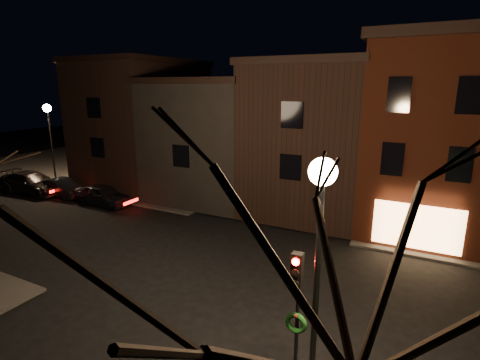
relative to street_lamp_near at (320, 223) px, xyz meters
name	(u,v)px	position (x,y,z in m)	size (l,w,h in m)	color
ground	(217,265)	(-6.20, 6.00, -5.18)	(120.00, 120.00, 0.00)	black
sidewalk_far_left	(155,156)	(-26.20, 26.00, -5.12)	(30.00, 30.00, 0.12)	#2D2B28
corner_building	(429,135)	(1.80, 15.47, 0.22)	(6.50, 8.50, 10.50)	#43180C
row_building_a	(317,136)	(-4.70, 16.50, -0.34)	(7.30, 10.30, 9.40)	black
row_building_b	(221,137)	(-11.95, 16.50, -0.85)	(7.80, 10.30, 8.40)	black
row_building_c	(144,122)	(-19.20, 16.50, -0.09)	(7.30, 10.30, 9.90)	black
street_lamp_near	(320,223)	(0.00, 0.00, 0.00)	(0.60, 0.60, 6.48)	black
street_lamp_far	(49,122)	(-25.20, 12.20, 0.00)	(0.60, 0.60, 6.48)	black
traffic_signal	(297,303)	(-0.60, 0.49, -2.37)	(0.58, 0.38, 4.05)	black
bare_tree_right	(369,230)	(1.30, -2.50, 0.97)	(6.40, 6.40, 8.50)	black
parked_car_a	(103,195)	(-17.72, 10.19, -4.46)	(1.70, 4.23, 1.44)	black
parked_car_b	(62,188)	(-22.09, 10.34, -4.52)	(1.40, 4.02, 1.32)	black
parked_car_c	(32,183)	(-24.84, 9.91, -4.37)	(2.27, 5.59, 1.62)	black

